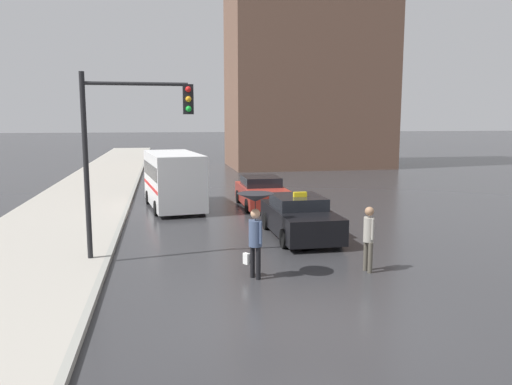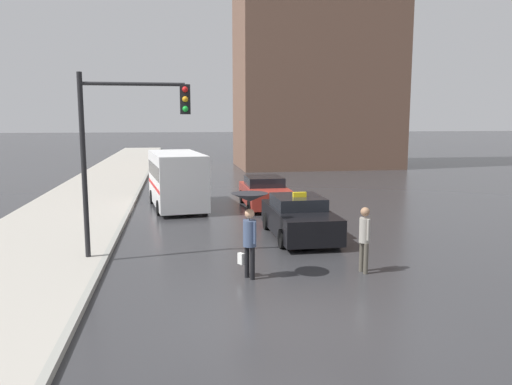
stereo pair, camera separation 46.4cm
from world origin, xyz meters
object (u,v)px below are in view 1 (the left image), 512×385
(pedestrian_with_umbrella, at_px, (255,214))
(traffic_light, at_px, (131,132))
(pedestrian_man, at_px, (369,234))
(sedan_red, at_px, (262,193))
(ambulance_van, at_px, (173,178))
(taxi, at_px, (299,218))

(pedestrian_with_umbrella, height_order, traffic_light, traffic_light)
(pedestrian_man, bearing_deg, sedan_red, 176.14)
(sedan_red, bearing_deg, ambulance_van, -5.08)
(sedan_red, xyz_separation_m, pedestrian_with_umbrella, (-2.18, -10.05, 0.98))
(traffic_light, bearing_deg, pedestrian_man, -19.64)
(taxi, distance_m, pedestrian_with_umbrella, 4.80)
(taxi, height_order, pedestrian_man, pedestrian_man)
(taxi, xyz_separation_m, traffic_light, (-5.29, -1.98, 2.92))
(sedan_red, distance_m, traffic_light, 9.91)
(taxi, bearing_deg, ambulance_van, -57.51)
(sedan_red, distance_m, pedestrian_with_umbrella, 10.33)
(ambulance_van, bearing_deg, sedan_red, 167.37)
(taxi, height_order, pedestrian_with_umbrella, pedestrian_with_umbrella)
(ambulance_van, distance_m, traffic_light, 8.65)
(pedestrian_with_umbrella, xyz_separation_m, pedestrian_man, (2.97, 0.00, -0.62))
(ambulance_van, xyz_separation_m, pedestrian_man, (4.69, -10.40, -0.37))
(pedestrian_with_umbrella, distance_m, pedestrian_man, 3.03)
(taxi, relative_size, pedestrian_man, 2.54)
(pedestrian_with_umbrella, relative_size, traffic_light, 0.42)
(taxi, xyz_separation_m, ambulance_van, (-4.01, 6.29, 0.71))
(sedan_red, relative_size, pedestrian_man, 2.46)
(ambulance_van, bearing_deg, pedestrian_man, 106.72)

